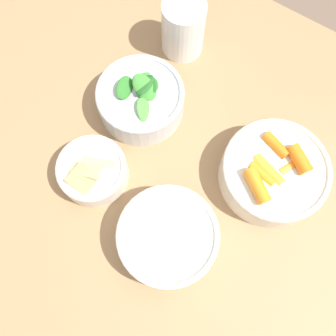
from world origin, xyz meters
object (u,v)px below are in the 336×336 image
object	(u,v)px
bowl_beans_hotdog	(168,237)
cup	(183,28)
bowl_carrots	(274,173)
bowl_greens	(141,99)
bowl_cookies	(93,171)

from	to	relation	value
bowl_beans_hotdog	cup	size ratio (longest dim) A/B	1.46
bowl_carrots	bowl_beans_hotdog	xyz separation A→B (m)	(0.19, -0.09, -0.00)
bowl_carrots	bowl_greens	distance (m)	0.26
bowl_carrots	cup	distance (m)	0.31
bowl_greens	bowl_cookies	size ratio (longest dim) A/B	1.33
bowl_cookies	cup	xyz separation A→B (m)	(-0.31, -0.02, 0.03)
bowl_greens	bowl_cookies	distance (m)	0.15
bowl_greens	cup	bearing A→B (deg)	-175.60
bowl_carrots	bowl_greens	size ratio (longest dim) A/B	1.14
bowl_greens	cup	distance (m)	0.16
cup	bowl_carrots	bearing A→B (deg)	61.91
bowl_beans_hotdog	cup	world-z (taller)	cup
bowl_carrots	bowl_cookies	size ratio (longest dim) A/B	1.51
bowl_carrots	bowl_beans_hotdog	world-z (taller)	bowl_carrots
bowl_beans_hotdog	bowl_cookies	xyz separation A→B (m)	(-0.02, -0.17, -0.00)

